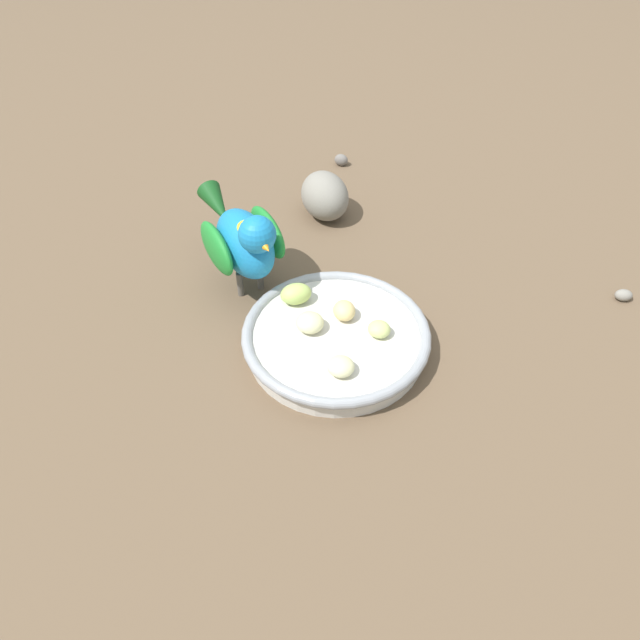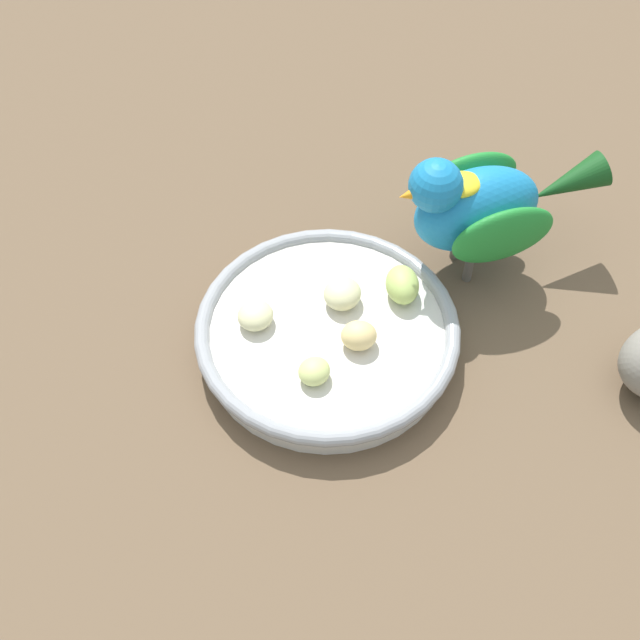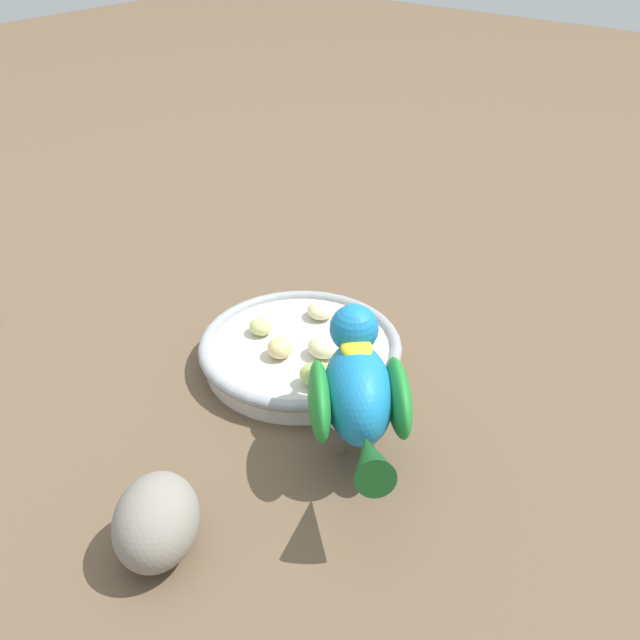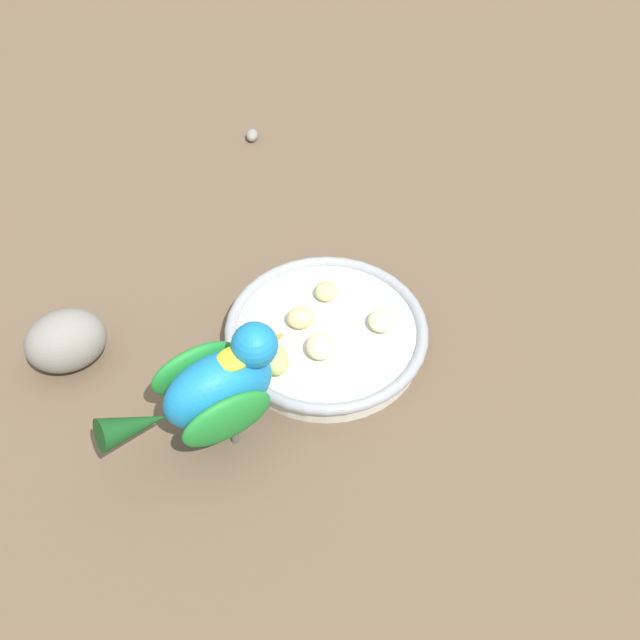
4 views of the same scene
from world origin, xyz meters
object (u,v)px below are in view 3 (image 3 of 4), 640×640
apple_piece_0 (318,375)px  apple_piece_4 (320,311)px  feeding_bowl (300,351)px  apple_piece_1 (325,346)px  parrot (358,391)px  rock_large (156,521)px  apple_piece_3 (261,327)px  apple_piece_2 (280,348)px

apple_piece_0 → apple_piece_4: (-0.08, 0.10, -0.00)m
feeding_bowl → apple_piece_1: (0.03, 0.00, 0.02)m
parrot → rock_large: parrot is taller
parrot → feeding_bowl: bearing=16.7°
apple_piece_3 → rock_large: bearing=-64.1°
parrot → rock_large: bearing=119.7°
rock_large → apple_piece_0: bearing=94.2°
feeding_bowl → apple_piece_3: 0.05m
apple_piece_3 → rock_large: 0.28m
apple_piece_1 → apple_piece_4: apple_piece_1 is taller
apple_piece_0 → apple_piece_4: 0.12m
apple_piece_0 → parrot: (0.07, -0.04, 0.04)m
apple_piece_3 → apple_piece_4: (0.03, 0.07, 0.00)m
rock_large → apple_piece_2: bearing=108.5°
apple_piece_4 → apple_piece_2: bearing=-80.6°
feeding_bowl → rock_large: 0.27m
feeding_bowl → apple_piece_1: size_ratio=6.69×
rock_large → apple_piece_1: bearing=99.4°
apple_piece_3 → apple_piece_4: size_ratio=0.86×
feeding_bowl → apple_piece_0: bearing=-35.4°
apple_piece_0 → parrot: bearing=-27.1°
apple_piece_1 → apple_piece_3: size_ratio=1.25×
apple_piece_0 → apple_piece_4: bearing=127.6°
apple_piece_3 → parrot: 0.20m
apple_piece_0 → feeding_bowl: bearing=144.6°
apple_piece_2 → rock_large: rock_large is taller
apple_piece_2 → feeding_bowl: bearing=83.5°
parrot → apple_piece_2: bearing=26.9°
feeding_bowl → parrot: bearing=-31.0°
feeding_bowl → apple_piece_1: 0.04m
apple_piece_2 → apple_piece_3: (-0.04, 0.02, -0.00)m
parrot → rock_large: size_ratio=1.88×
apple_piece_2 → parrot: bearing=-20.8°
parrot → rock_large: 0.19m
apple_piece_1 → parrot: size_ratio=0.20×
feeding_bowl → apple_piece_4: 0.06m
apple_piece_0 → apple_piece_4: apple_piece_0 is taller
apple_piece_0 → apple_piece_3: apple_piece_0 is taller
apple_piece_3 → rock_large: (0.12, -0.25, 0.00)m
feeding_bowl → parrot: (0.13, -0.08, 0.06)m
apple_piece_1 → apple_piece_2: size_ratio=1.13×
apple_piece_0 → apple_piece_1: apple_piece_0 is taller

